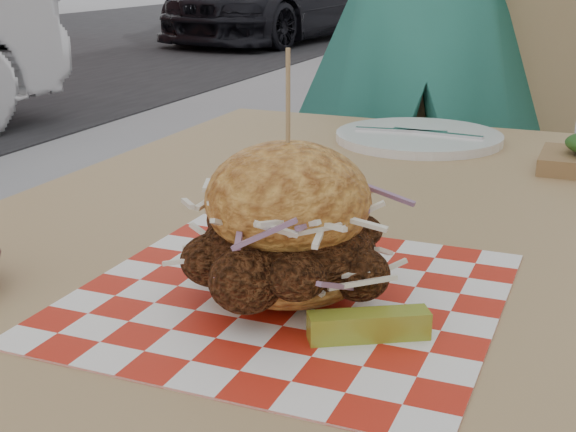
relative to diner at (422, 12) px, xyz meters
name	(u,v)px	position (x,y,z in m)	size (l,w,h in m)	color
diner	(422,12)	(0.00, 0.00, 0.00)	(0.67, 0.44, 1.84)	teal
patio_table	(327,281)	(0.15, -1.05, -0.25)	(0.80, 1.20, 0.75)	tan
patio_chair	(471,174)	(0.14, -0.03, -0.37)	(0.44, 0.45, 0.95)	tan
paper_liner	(288,296)	(0.19, -1.27, -0.17)	(0.36, 0.36, 0.00)	red
sandwich	(288,231)	(0.19, -1.27, -0.11)	(0.19, 0.19, 0.21)	gold
pickle_spear	(369,325)	(0.28, -1.33, -0.15)	(0.10, 0.02, 0.02)	#979C2D
place_setting	(419,137)	(0.15, -0.61, -0.16)	(0.27, 0.27, 0.02)	white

